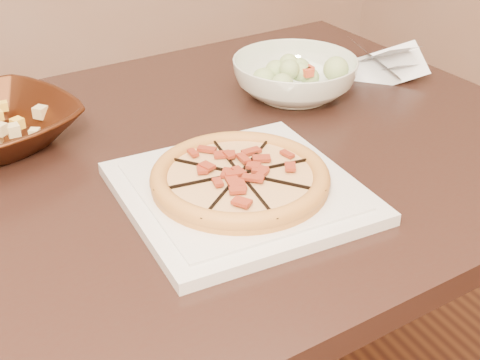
{
  "coord_description": "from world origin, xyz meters",
  "views": [
    {
      "loc": [
        -0.09,
        -0.74,
        1.26
      ],
      "look_at": [
        0.28,
        -0.01,
        0.78
      ],
      "focal_mm": 50.0,
      "sensor_mm": 36.0,
      "label": 1
    }
  ],
  "objects": [
    {
      "name": "salad",
      "position": [
        0.54,
        0.27,
        0.84
      ],
      "size": [
        0.09,
        0.13,
        0.04
      ],
      "color": "#A2B36E",
      "rests_on": "salad_bowl"
    },
    {
      "name": "cling_film",
      "position": [
        0.76,
        0.26,
        0.78
      ],
      "size": [
        0.2,
        0.18,
        0.05
      ],
      "primitive_type": null,
      "rotation": [
        0.0,
        0.0,
        -0.29
      ],
      "color": "white",
      "rests_on": "dining_table"
    },
    {
      "name": "plate",
      "position": [
        0.28,
        -0.01,
        0.76
      ],
      "size": [
        0.32,
        0.32,
        0.02
      ],
      "color": "silver",
      "rests_on": "dining_table"
    },
    {
      "name": "pizza",
      "position": [
        0.28,
        -0.01,
        0.78
      ],
      "size": [
        0.26,
        0.26,
        0.03
      ],
      "color": "#CA7C39",
      "rests_on": "plate"
    },
    {
      "name": "dining_table",
      "position": [
        0.2,
        0.13,
        0.65
      ],
      "size": [
        1.47,
        1.02,
        0.75
      ],
      "color": "black",
      "rests_on": "floor"
    },
    {
      "name": "salad_bowl",
      "position": [
        0.54,
        0.27,
        0.79
      ],
      "size": [
        0.29,
        0.29,
        0.07
      ],
      "primitive_type": "imported",
      "rotation": [
        0.0,
        0.0,
        -0.3
      ],
      "color": "silver",
      "rests_on": "dining_table"
    }
  ]
}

